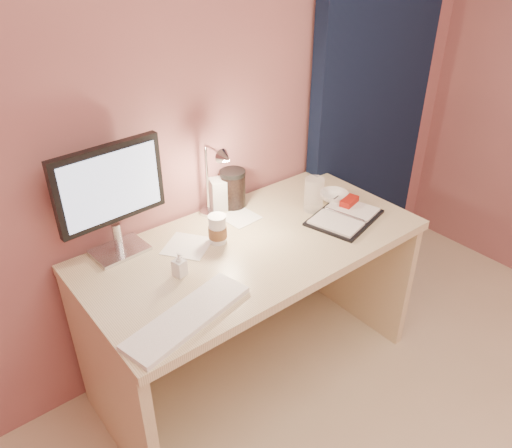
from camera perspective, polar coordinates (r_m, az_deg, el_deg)
room at (r=2.69m, az=12.04°, el=15.33°), size 3.50×3.50×3.50m
desk at (r=2.21m, az=-1.44°, el=-6.13°), size 1.40×0.70×0.73m
monitor at (r=1.91m, az=-16.36°, el=3.58°), size 0.42×0.16×0.45m
keyboard at (r=1.67m, az=-7.79°, el=-10.46°), size 0.49×0.24×0.02m
planner at (r=2.22m, az=10.11°, el=0.96°), size 0.36×0.31×0.05m
paper_b at (r=2.19m, az=-1.80°, el=0.77°), size 0.15×0.15×0.00m
paper_c at (r=2.02m, az=-7.86°, el=-2.50°), size 0.24×0.24×0.00m
coffee_cup at (r=2.01m, az=-4.42°, el=-0.67°), size 0.08×0.08×0.12m
clear_cup at (r=2.23m, az=6.63°, el=3.38°), size 0.09×0.09×0.15m
bowl at (r=2.35m, az=8.92°, el=3.12°), size 0.14×0.14×0.04m
lotion_bottle at (r=1.84m, az=-8.76°, el=-4.57°), size 0.05×0.05×0.10m
dark_jar at (r=2.25m, az=-2.63°, el=3.85°), size 0.11×0.11×0.16m
product_box at (r=2.24m, az=-4.00°, el=3.46°), size 0.12×0.10×0.14m
desk_lamp at (r=2.07m, az=-4.35°, el=5.50°), size 0.08×0.21×0.35m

